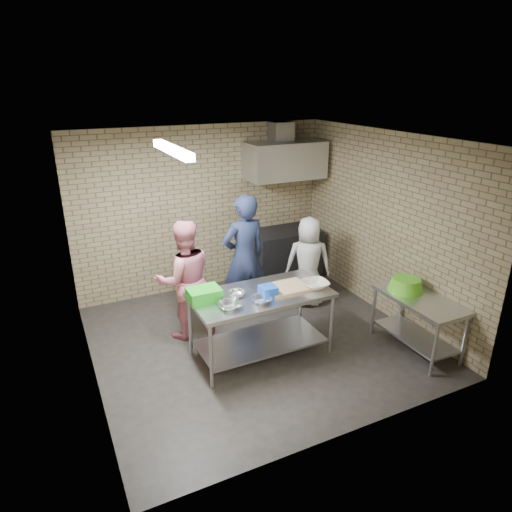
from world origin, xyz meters
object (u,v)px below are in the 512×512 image
Objects in this scene: green_basin at (406,284)px; bottle_green at (302,162)px; woman_pink at (185,280)px; side_counter at (416,323)px; green_crate at (204,295)px; prep_table at (261,324)px; woman_white at (308,262)px; man_navy at (244,257)px; blue_tub at (268,291)px; stove at (284,255)px.

green_basin is 2.98m from bottle_green.
woman_pink reaches higher than green_basin.
green_basin is at bearing 94.57° from side_counter.
side_counter is 3.10× the size of green_crate.
prep_table is at bearing 157.60° from side_counter.
man_navy is at bearing 22.51° from woman_white.
prep_table is 0.51m from blue_tub.
prep_table is 2.04m from side_counter.
stove is 2.57m from green_basin.
green_crate is at bearing 50.18° from woman_white.
blue_tub is 0.14× the size of woman_white.
stove is at bearing -70.62° from woman_white.
stove is 8.00× the size of bottle_green.
blue_tub is (-1.39, -2.07, 0.48)m from stove.
bottle_green is at bearing 89.58° from green_basin.
prep_table is 1.45× the size of side_counter.
man_navy reaches higher than stove.
blue_tub is 1.87m from green_basin.
bottle_green reaches higher than green_basin.
man_navy is (0.25, 1.05, 0.50)m from prep_table.
blue_tub is at bearing 67.78° from woman_white.
stove is 2.61× the size of green_basin.
woman_pink reaches higher than side_counter.
prep_table is at bearing 63.91° from woman_white.
prep_table is at bearing -130.43° from bottle_green.
bottle_green reaches higher than woman_pink.
green_crate reaches higher than green_basin.
bottle_green reaches higher than man_navy.
green_basin is at bearing 131.44° from man_navy.
woman_pink is at bearing 29.40° from woman_white.
blue_tub reaches higher than green_basin.
side_counter is 6.21× the size of blue_tub.
stove is 6.21× the size of blue_tub.
man_navy reaches higher than woman_white.
green_basin reaches higher than prep_table.
stove is at bearing 99.29° from side_counter.
woman_white is (2.00, 0.07, -0.12)m from woman_pink.
blue_tub reaches higher than stove.
stove is at bearing 99.76° from green_basin.
stove is 2.54m from blue_tub.
side_counter is 2.03m from blue_tub.
prep_table is 11.60× the size of bottle_green.
woman_white is at bearing -97.99° from stove.
woman_pink is (-0.01, 0.77, -0.12)m from green_crate.
side_counter is 2.51m from man_navy.
side_counter is at bearing -85.43° from green_basin.
woman_white is at bearing 108.85° from side_counter.
green_crate is at bearing 165.84° from green_basin.
man_navy is 1.31× the size of woman_white.
blue_tub is at bearing -63.43° from prep_table.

